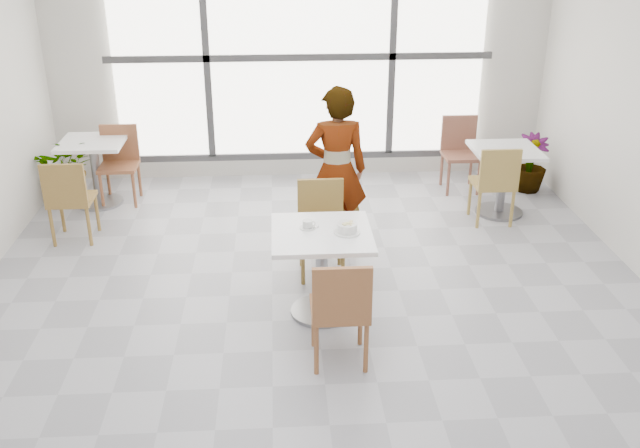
{
  "coord_description": "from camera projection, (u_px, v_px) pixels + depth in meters",
  "views": [
    {
      "loc": [
        -0.3,
        -4.99,
        3.1
      ],
      "look_at": [
        0.0,
        -0.3,
        1.0
      ],
      "focal_mm": 39.57,
      "sensor_mm": 36.0,
      "label": 1
    }
  ],
  "objects": [
    {
      "name": "window",
      "position": [
        300.0,
        57.0,
        8.34
      ],
      "size": [
        4.6,
        0.07,
        2.52
      ],
      "color": "white",
      "rests_on": "ground"
    },
    {
      "name": "bg_table_left",
      "position": [
        95.0,
        163.0,
        7.93
      ],
      "size": [
        0.7,
        0.7,
        0.75
      ],
      "color": "white",
      "rests_on": "ground"
    },
    {
      "name": "plant_right",
      "position": [
        530.0,
        163.0,
        8.36
      ],
      "size": [
        0.44,
        0.44,
        0.69
      ],
      "primitive_type": "imported",
      "rotation": [
        0.0,
        0.0,
        -0.16
      ],
      "color": "#45703A",
      "rests_on": "ground"
    },
    {
      "name": "bg_chair_left_far",
      "position": [
        119.0,
        158.0,
        8.04
      ],
      "size": [
        0.42,
        0.42,
        0.87
      ],
      "color": "brown",
      "rests_on": "ground"
    },
    {
      "name": "chair_near",
      "position": [
        341.0,
        307.0,
        5.04
      ],
      "size": [
        0.42,
        0.42,
        0.87
      ],
      "rotation": [
        0.0,
        0.0,
        3.14
      ],
      "color": "#975C36",
      "rests_on": "ground"
    },
    {
      "name": "floor",
      "position": [
        318.0,
        319.0,
        5.83
      ],
      "size": [
        7.0,
        7.0,
        0.0
      ],
      "primitive_type": "plane",
      "color": "#9E9EA5",
      "rests_on": "ground"
    },
    {
      "name": "bg_chair_right_near",
      "position": [
        495.0,
        180.0,
        7.4
      ],
      "size": [
        0.42,
        0.42,
        0.87
      ],
      "rotation": [
        0.0,
        0.0,
        3.14
      ],
      "color": "#A38440",
      "rests_on": "ground"
    },
    {
      "name": "bg_chair_right_far",
      "position": [
        460.0,
        148.0,
        8.39
      ],
      "size": [
        0.42,
        0.42,
        0.87
      ],
      "color": "brown",
      "rests_on": "ground"
    },
    {
      "name": "oatmeal_bowl",
      "position": [
        347.0,
        228.0,
        5.58
      ],
      "size": [
        0.21,
        0.21,
        0.09
      ],
      "color": "white",
      "rests_on": "main_table"
    },
    {
      "name": "bg_table_right",
      "position": [
        503.0,
        172.0,
        7.67
      ],
      "size": [
        0.7,
        0.7,
        0.75
      ],
      "color": "silver",
      "rests_on": "ground"
    },
    {
      "name": "bg_chair_left_near",
      "position": [
        69.0,
        196.0,
        6.99
      ],
      "size": [
        0.42,
        0.42,
        0.87
      ],
      "rotation": [
        0.0,
        0.0,
        3.14
      ],
      "color": "olive",
      "rests_on": "ground"
    },
    {
      "name": "plant_left",
      "position": [
        68.0,
        168.0,
        8.08
      ],
      "size": [
        0.73,
        0.65,
        0.77
      ],
      "primitive_type": "imported",
      "rotation": [
        0.0,
        0.0,
        0.07
      ],
      "color": "#537B40",
      "rests_on": "ground"
    },
    {
      "name": "person",
      "position": [
        336.0,
        170.0,
        6.73
      ],
      "size": [
        0.62,
        0.42,
        1.64
      ],
      "primitive_type": "imported",
      "rotation": [
        0.0,
        0.0,
        3.19
      ],
      "color": "black",
      "rests_on": "ground"
    },
    {
      "name": "wall_back",
      "position": [
        300.0,
        56.0,
        8.4
      ],
      "size": [
        6.0,
        0.0,
        6.0
      ],
      "primitive_type": "plane",
      "rotation": [
        1.57,
        0.0,
        0.0
      ],
      "color": "silver",
      "rests_on": "ground"
    },
    {
      "name": "chair_far",
      "position": [
        321.0,
        221.0,
        6.42
      ],
      "size": [
        0.42,
        0.42,
        0.87
      ],
      "color": "olive",
      "rests_on": "ground"
    },
    {
      "name": "coffee_cup",
      "position": [
        308.0,
        225.0,
        5.67
      ],
      "size": [
        0.16,
        0.13,
        0.07
      ],
      "color": "silver",
      "rests_on": "main_table"
    },
    {
      "name": "main_table",
      "position": [
        322.0,
        257.0,
        5.71
      ],
      "size": [
        0.8,
        0.8,
        0.75
      ],
      "color": "white",
      "rests_on": "ground"
    }
  ]
}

